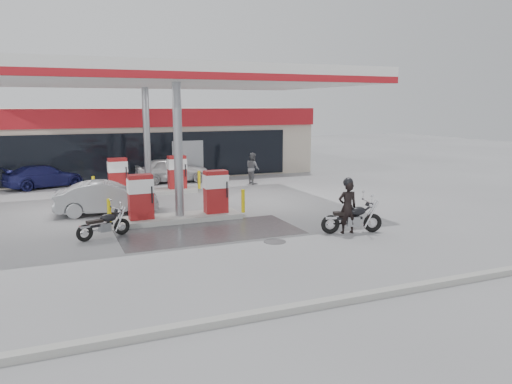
# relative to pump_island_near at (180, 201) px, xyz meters

# --- Properties ---
(ground) EXTENTS (90.00, 90.00, 0.00)m
(ground) POSITION_rel_pump_island_near_xyz_m (0.00, -2.00, -0.71)
(ground) COLOR gray
(ground) RESTS_ON ground
(wet_patch) EXTENTS (6.00, 3.00, 0.00)m
(wet_patch) POSITION_rel_pump_island_near_xyz_m (0.50, -2.00, -0.71)
(wet_patch) COLOR #4C4C4F
(wet_patch) RESTS_ON ground
(drain_cover) EXTENTS (0.70, 0.70, 0.01)m
(drain_cover) POSITION_rel_pump_island_near_xyz_m (2.00, -4.00, -0.71)
(drain_cover) COLOR #38383A
(drain_cover) RESTS_ON ground
(kerb) EXTENTS (28.00, 0.25, 0.15)m
(kerb) POSITION_rel_pump_island_near_xyz_m (0.00, -9.00, -0.64)
(kerb) COLOR gray
(kerb) RESTS_ON ground
(store_building) EXTENTS (22.00, 8.22, 4.00)m
(store_building) POSITION_rel_pump_island_near_xyz_m (0.01, 13.94, 1.30)
(store_building) COLOR beige
(store_building) RESTS_ON ground
(canopy) EXTENTS (16.00, 10.02, 5.51)m
(canopy) POSITION_rel_pump_island_near_xyz_m (0.00, 3.00, 4.56)
(canopy) COLOR silver
(canopy) RESTS_ON ground
(pump_island_near) EXTENTS (5.14, 1.30, 1.78)m
(pump_island_near) POSITION_rel_pump_island_near_xyz_m (0.00, 0.00, 0.00)
(pump_island_near) COLOR #9E9E99
(pump_island_near) RESTS_ON ground
(pump_island_far) EXTENTS (5.14, 1.30, 1.78)m
(pump_island_far) POSITION_rel_pump_island_near_xyz_m (0.00, 6.00, 0.00)
(pump_island_far) COLOR #9E9E99
(pump_island_far) RESTS_ON ground
(main_motorcycle) EXTENTS (2.06, 0.95, 1.07)m
(main_motorcycle) POSITION_rel_pump_island_near_xyz_m (4.84, -4.01, -0.23)
(main_motorcycle) COLOR black
(main_motorcycle) RESTS_ON ground
(biker_main) EXTENTS (0.70, 0.52, 1.75)m
(biker_main) POSITION_rel_pump_island_near_xyz_m (4.65, -3.96, 0.17)
(biker_main) COLOR black
(biker_main) RESTS_ON ground
(parked_motorcycle) EXTENTS (1.74, 0.83, 0.93)m
(parked_motorcycle) POSITION_rel_pump_island_near_xyz_m (-2.83, -1.48, -0.30)
(parked_motorcycle) COLOR black
(parked_motorcycle) RESTS_ON ground
(sedan_white) EXTENTS (4.07, 1.77, 1.37)m
(sedan_white) POSITION_rel_pump_island_near_xyz_m (1.90, 9.20, -0.03)
(sedan_white) COLOR silver
(sedan_white) RESTS_ON ground
(attendant) EXTENTS (0.71, 0.87, 1.68)m
(attendant) POSITION_rel_pump_island_near_xyz_m (5.80, 7.00, 0.13)
(attendant) COLOR #5D5E62
(attendant) RESTS_ON ground
(hatchback_silver) EXTENTS (4.03, 1.86, 1.28)m
(hatchback_silver) POSITION_rel_pump_island_near_xyz_m (-2.33, 2.20, -0.07)
(hatchback_silver) COLOR gray
(hatchback_silver) RESTS_ON ground
(parked_car_left) EXTENTS (4.34, 2.93, 1.17)m
(parked_car_left) POSITION_rel_pump_island_near_xyz_m (-4.55, 10.00, -0.13)
(parked_car_left) COLOR navy
(parked_car_left) RESTS_ON ground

